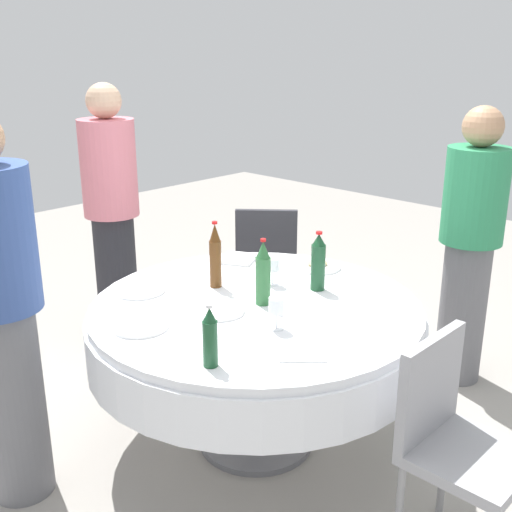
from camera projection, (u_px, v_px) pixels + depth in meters
The scene contains 20 objects.
ground_plane at pixel (256, 441), 3.13m from camera, with size 10.00×10.00×0.00m, color gray.
dining_table at pixel (256, 332), 2.94m from camera, with size 1.55×1.55×0.74m.
bottle_green_mid at pixel (263, 274), 2.85m from camera, with size 0.07×0.07×0.31m.
bottle_brown_west at pixel (215, 257), 3.05m from camera, with size 0.06×0.06×0.33m.
bottle_dark_green_right at pixel (210, 338), 2.29m from camera, with size 0.06×0.06×0.25m.
bottle_dark_green_front at pixel (318, 263), 3.02m from camera, with size 0.07×0.07×0.29m.
wine_glass_front at pixel (273, 266), 3.09m from camera, with size 0.07×0.07×0.14m.
wine_glass_far at pixel (277, 307), 2.60m from camera, with size 0.07×0.07×0.14m.
plate_north at pixel (140, 326), 2.64m from camera, with size 0.24×0.24×0.02m.
plate_rear at pixel (140, 290), 3.03m from camera, with size 0.25×0.25×0.02m.
plate_outer at pixel (317, 266), 3.36m from camera, with size 0.25×0.25×0.04m.
plate_east at pixel (221, 311), 2.79m from camera, with size 0.21×0.21×0.02m.
spoon_west at pixel (319, 308), 2.83m from camera, with size 0.18×0.02×0.01m, color silver.
fork_right at pixel (303, 361), 2.36m from camera, with size 0.18×0.02×0.01m, color silver.
folded_napkin at pixel (238, 259), 3.47m from camera, with size 0.18×0.18×0.02m, color white.
person_mid at pixel (1, 310), 2.52m from camera, with size 0.34×0.34×1.64m.
person_west at pixel (470, 244), 3.48m from camera, with size 0.34×0.34×1.58m.
person_right at pixel (112, 213), 3.92m from camera, with size 0.34×0.34×1.67m.
chair_inner at pixel (451, 433), 2.30m from camera, with size 0.40×0.40×0.87m.
chair_left at pixel (267, 257), 4.23m from camera, with size 0.56×0.56×0.87m.
Camera 1 is at (1.94, 1.84, 1.86)m, focal length 44.14 mm.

